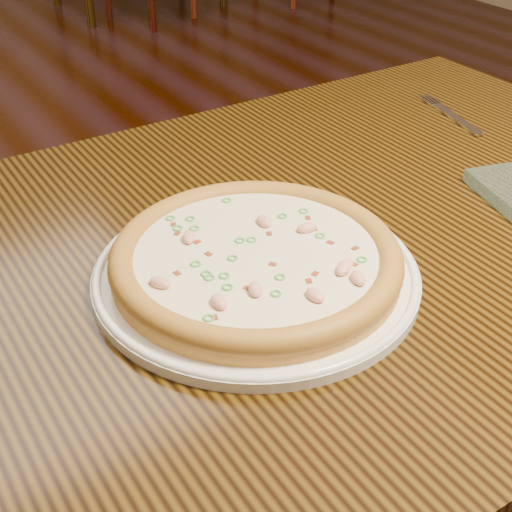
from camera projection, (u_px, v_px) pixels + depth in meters
hero_table at (313, 293)px, 0.93m from camera, size 1.20×0.80×0.75m
plate at (256, 272)px, 0.78m from camera, size 0.36×0.36×0.02m
pizza at (256, 258)px, 0.77m from camera, size 0.32×0.32×0.03m
fork at (452, 115)px, 1.16m from camera, size 0.06×0.17×0.00m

